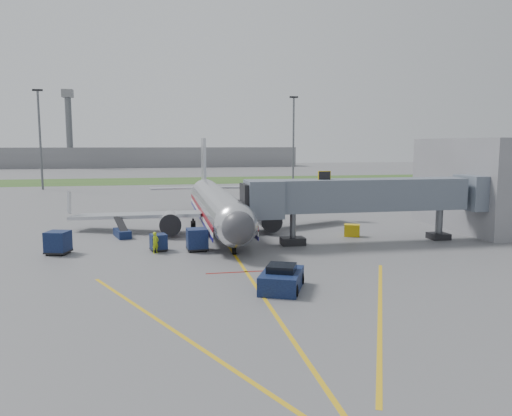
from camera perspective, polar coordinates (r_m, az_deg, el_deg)
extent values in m
plane|color=#565659|center=(41.07, -2.09, -5.91)|extent=(400.00, 400.00, 0.00)
cube|color=#2D4C1E|center=(129.99, -8.23, 3.12)|extent=(300.00, 25.00, 0.01)
cube|color=gold|center=(39.15, -1.64, -6.57)|extent=(0.25, 50.00, 0.01)
cube|color=maroon|center=(37.24, -1.14, -7.30)|extent=(6.00, 0.25, 0.01)
cube|color=gold|center=(27.19, -10.28, -13.03)|extent=(9.52, 20.04, 0.01)
cube|color=gold|center=(29.77, 13.99, -11.32)|extent=(9.52, 20.04, 0.01)
cylinder|color=silver|center=(55.26, -4.51, 0.34)|extent=(3.80, 28.00, 3.80)
sphere|color=silver|center=(41.51, -2.32, -1.97)|extent=(3.80, 3.80, 3.80)
sphere|color=#38383D|center=(40.25, -2.05, -2.27)|extent=(2.74, 2.74, 2.74)
cube|color=black|center=(41.04, -2.24, -1.30)|extent=(2.20, 1.20, 0.55)
cone|color=silver|center=(71.59, -6.00, 1.93)|extent=(3.80, 5.00, 3.80)
cube|color=#B7BAC1|center=(70.82, -6.00, 5.11)|extent=(0.35, 4.20, 7.00)
cube|color=#B7BAC1|center=(55.09, -13.32, -0.80)|extent=(15.10, 8.59, 1.13)
cube|color=#B7BAC1|center=(56.95, 4.03, -0.36)|extent=(15.10, 8.59, 1.13)
cylinder|color=silver|center=(52.14, -9.81, -1.66)|extent=(2.10, 3.60, 2.10)
cylinder|color=silver|center=(53.35, 1.43, -1.35)|extent=(2.10, 3.60, 2.10)
cube|color=maroon|center=(55.55, -2.53, 0.03)|extent=(0.05, 28.00, 0.45)
cube|color=navy|center=(55.67, -2.53, -0.89)|extent=(0.05, 28.00, 0.35)
cylinder|color=black|center=(42.94, -2.51, -4.92)|extent=(0.28, 0.70, 0.70)
cylinder|color=black|center=(55.85, -7.19, -1.95)|extent=(0.50, 1.00, 1.00)
cylinder|color=black|center=(56.41, -1.91, -1.80)|extent=(0.50, 1.00, 1.00)
cube|color=slate|center=(48.68, 12.25, 1.50)|extent=(20.00, 3.00, 3.00)
cube|color=slate|center=(45.75, 0.88, 1.05)|extent=(3.20, 3.60, 3.40)
cube|color=black|center=(45.52, -0.60, 1.02)|extent=(1.60, 3.00, 2.80)
cube|color=gold|center=(47.10, 7.82, 3.61)|extent=(1.20, 0.15, 1.00)
cylinder|color=#595B60|center=(46.79, 4.23, -2.35)|extent=(0.56, 0.56, 3.10)
cube|color=black|center=(47.01, 4.22, -3.79)|extent=(2.20, 1.60, 0.70)
cylinder|color=#595B60|center=(52.71, 20.18, -1.69)|extent=(0.70, 0.70, 3.10)
cube|color=black|center=(52.91, 20.12, -3.03)|extent=(1.80, 1.80, 0.60)
cube|color=slate|center=(54.52, 23.93, 1.65)|extent=(3.00, 4.00, 3.40)
cube|color=slate|center=(61.44, 25.13, 2.53)|extent=(10.00, 16.00, 10.00)
cylinder|color=#595B60|center=(112.08, -23.43, 7.05)|extent=(0.44, 0.44, 20.00)
cube|color=black|center=(112.60, -23.70, 12.24)|extent=(2.00, 0.40, 0.40)
cylinder|color=#595B60|center=(118.66, 4.30, 7.61)|extent=(0.44, 0.44, 20.00)
cube|color=black|center=(119.15, 4.34, 12.52)|extent=(2.00, 0.40, 0.40)
cube|color=slate|center=(209.61, -12.06, 5.71)|extent=(120.00, 14.00, 8.00)
cylinder|color=#595B60|center=(207.35, -20.56, 8.16)|extent=(2.40, 2.40, 28.00)
cube|color=slate|center=(208.17, -20.75, 12.15)|extent=(4.00, 4.00, 3.00)
cube|color=black|center=(32.74, 2.94, -8.27)|extent=(3.82, 4.62, 1.22)
cube|color=black|center=(32.54, 2.95, -6.96)|extent=(2.33, 2.33, 0.55)
cylinder|color=black|center=(31.60, 0.69, -9.15)|extent=(0.58, 0.91, 0.89)
cylinder|color=black|center=(31.28, 4.32, -9.35)|extent=(0.58, 0.91, 0.89)
cylinder|color=black|center=(34.32, 1.68, -7.82)|extent=(0.58, 0.91, 0.89)
cylinder|color=black|center=(34.02, 5.01, -7.98)|extent=(0.58, 0.91, 0.89)
cube|color=black|center=(46.14, -21.70, -3.58)|extent=(2.21, 2.21, 1.77)
cube|color=black|center=(46.31, -21.65, -4.65)|extent=(2.28, 2.28, 0.14)
cylinder|color=black|center=(46.05, -22.80, -4.83)|extent=(0.33, 0.38, 0.32)
cylinder|color=black|center=(45.41, -21.27, -4.92)|extent=(0.33, 0.38, 0.32)
cylinder|color=black|center=(47.23, -22.01, -4.50)|extent=(0.33, 0.38, 0.32)
cylinder|color=black|center=(46.61, -20.51, -4.58)|extent=(0.33, 0.38, 0.32)
cube|color=black|center=(44.99, -11.08, -3.80)|extent=(1.62, 1.62, 1.35)
cube|color=black|center=(45.12, -11.06, -4.64)|extent=(1.67, 1.67, 0.10)
cylinder|color=black|center=(44.52, -11.56, -4.86)|extent=(0.24, 0.28, 0.24)
cylinder|color=black|center=(44.75, -10.25, -4.76)|extent=(0.24, 0.28, 0.24)
cylinder|color=black|center=(45.52, -11.85, -4.60)|extent=(0.24, 0.28, 0.24)
cylinder|color=black|center=(45.74, -10.57, -4.50)|extent=(0.24, 0.28, 0.24)
cube|color=black|center=(44.55, -6.75, -3.48)|extent=(1.88, 1.88, 1.77)
cube|color=black|center=(44.72, -6.73, -4.59)|extent=(1.94, 1.94, 0.14)
cylinder|color=black|center=(43.98, -7.50, -4.87)|extent=(0.27, 0.33, 0.32)
cylinder|color=black|center=(44.16, -5.73, -4.79)|extent=(0.27, 0.33, 0.32)
cylinder|color=black|center=(45.31, -7.71, -4.51)|extent=(0.27, 0.33, 0.32)
cylinder|color=black|center=(45.49, -5.99, -4.44)|extent=(0.27, 0.33, 0.32)
cube|color=black|center=(52.47, -15.04, -2.81)|extent=(2.04, 3.36, 0.79)
cube|color=black|center=(52.76, -15.16, -1.85)|extent=(1.72, 3.60, 1.23)
cylinder|color=black|center=(51.32, -15.25, -3.21)|extent=(0.32, 0.52, 0.49)
cylinder|color=black|center=(51.49, -14.29, -3.14)|extent=(0.32, 0.52, 0.49)
cylinder|color=black|center=(53.51, -15.74, -2.80)|extent=(0.32, 0.52, 0.49)
cylinder|color=black|center=(53.68, -14.82, -2.74)|extent=(0.32, 0.52, 0.49)
cube|color=gold|center=(51.99, 10.91, -2.53)|extent=(1.83, 1.57, 1.24)
cylinder|color=black|center=(52.09, 10.34, -3.01)|extent=(0.31, 0.37, 0.31)
cylinder|color=black|center=(52.06, 11.47, -3.05)|extent=(0.31, 0.37, 0.31)
imported|color=#A7C517|center=(44.02, -11.41, -3.91)|extent=(0.80, 0.79, 1.87)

